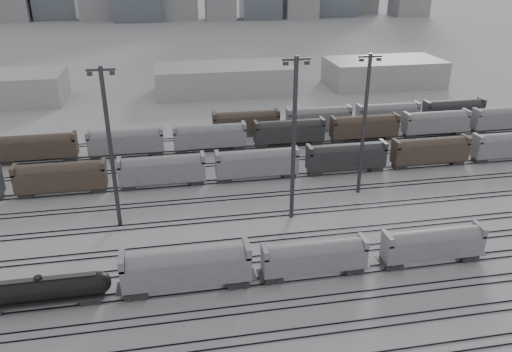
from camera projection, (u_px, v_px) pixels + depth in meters
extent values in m
plane|color=#ACACB1|center=(241.00, 289.00, 61.69)|extent=(900.00, 900.00, 0.00)
cube|color=black|center=(255.00, 343.00, 52.94)|extent=(220.00, 0.07, 0.16)
cube|color=black|center=(253.00, 334.00, 54.23)|extent=(220.00, 0.07, 0.16)
cube|color=black|center=(248.00, 313.00, 57.43)|extent=(220.00, 0.07, 0.16)
cube|color=black|center=(246.00, 305.00, 58.71)|extent=(220.00, 0.07, 0.16)
cube|color=black|center=(241.00, 287.00, 61.91)|extent=(220.00, 0.07, 0.16)
cube|color=black|center=(239.00, 280.00, 63.20)|extent=(220.00, 0.07, 0.16)
cube|color=black|center=(235.00, 264.00, 66.40)|extent=(220.00, 0.07, 0.16)
cube|color=black|center=(233.00, 258.00, 67.69)|extent=(220.00, 0.07, 0.16)
cube|color=black|center=(230.00, 245.00, 70.88)|extent=(220.00, 0.07, 0.16)
cube|color=black|center=(229.00, 239.00, 72.17)|extent=(220.00, 0.07, 0.16)
cube|color=black|center=(224.00, 221.00, 77.16)|extent=(220.00, 0.07, 0.16)
cube|color=black|center=(223.00, 216.00, 78.45)|extent=(220.00, 0.07, 0.16)
cube|color=black|center=(219.00, 201.00, 83.44)|extent=(220.00, 0.07, 0.16)
cube|color=black|center=(218.00, 197.00, 84.73)|extent=(220.00, 0.07, 0.16)
cube|color=black|center=(214.00, 183.00, 89.72)|extent=(220.00, 0.07, 0.16)
cube|color=black|center=(213.00, 180.00, 91.01)|extent=(220.00, 0.07, 0.16)
cube|color=black|center=(210.00, 166.00, 96.90)|extent=(220.00, 0.07, 0.16)
cube|color=black|center=(209.00, 163.00, 98.19)|extent=(220.00, 0.07, 0.16)
cube|color=black|center=(206.00, 152.00, 104.08)|extent=(220.00, 0.07, 0.16)
cube|color=black|center=(205.00, 149.00, 105.37)|extent=(220.00, 0.07, 0.16)
cube|color=black|center=(203.00, 139.00, 111.26)|extent=(220.00, 0.07, 0.16)
cube|color=black|center=(202.00, 137.00, 112.54)|extent=(220.00, 0.07, 0.16)
cube|color=black|center=(92.00, 297.00, 59.40)|extent=(2.39, 1.93, 0.64)
cube|color=black|center=(42.00, 299.00, 58.29)|extent=(14.27, 2.49, 0.23)
cylinder|color=black|center=(40.00, 289.00, 57.69)|extent=(13.35, 2.67, 2.67)
sphere|color=black|center=(100.00, 283.00, 58.80)|extent=(2.67, 2.67, 2.67)
cylinder|color=black|center=(38.00, 278.00, 57.09)|extent=(0.92, 0.92, 0.46)
cube|color=black|center=(38.00, 279.00, 57.12)|extent=(12.89, 0.83, 0.06)
cube|color=black|center=(136.00, 292.00, 60.24)|extent=(2.68, 2.17, 0.72)
cube|color=black|center=(238.00, 280.00, 62.31)|extent=(2.68, 2.17, 0.72)
cube|color=gray|center=(187.00, 269.00, 60.28)|extent=(15.48, 3.10, 3.30)
cylinder|color=gray|center=(186.00, 261.00, 59.78)|extent=(14.03, 2.99, 2.99)
cube|color=gray|center=(122.00, 261.00, 58.20)|extent=(0.72, 3.10, 1.44)
cube|color=gray|center=(247.00, 249.00, 60.68)|extent=(0.72, 3.10, 1.44)
cone|color=black|center=(188.00, 283.00, 61.11)|extent=(2.48, 2.48, 0.93)
cube|color=black|center=(273.00, 277.00, 63.09)|extent=(2.32, 1.87, 0.62)
cube|color=black|center=(353.00, 268.00, 64.87)|extent=(2.32, 1.87, 0.62)
cube|color=gray|center=(314.00, 259.00, 63.13)|extent=(13.36, 2.67, 2.85)
cylinder|color=gray|center=(315.00, 252.00, 62.69)|extent=(12.11, 2.58, 2.58)
cube|color=gray|center=(265.00, 252.00, 61.33)|extent=(0.62, 2.67, 1.25)
cube|color=gray|center=(363.00, 242.00, 63.47)|extent=(0.62, 2.67, 1.25)
cone|color=black|center=(314.00, 270.00, 63.84)|extent=(2.14, 2.14, 0.80)
cube|color=black|center=(392.00, 264.00, 65.78)|extent=(2.36, 1.90, 0.63)
cube|color=black|center=(467.00, 255.00, 67.60)|extent=(2.36, 1.90, 0.63)
cube|color=gray|center=(433.00, 246.00, 65.82)|extent=(13.59, 2.72, 2.90)
cylinder|color=gray|center=(434.00, 239.00, 65.37)|extent=(12.32, 2.63, 2.63)
cube|color=gray|center=(388.00, 239.00, 63.99)|extent=(0.63, 2.72, 1.27)
cube|color=gray|center=(480.00, 229.00, 66.16)|extent=(0.63, 2.72, 1.27)
cone|color=black|center=(431.00, 257.00, 66.54)|extent=(2.17, 2.17, 0.82)
cylinder|color=#333335|center=(111.00, 151.00, 71.43)|extent=(0.62, 0.62, 24.17)
cube|color=#333335|center=(101.00, 70.00, 66.68)|extent=(3.87, 0.29, 0.29)
cube|color=#333335|center=(90.00, 74.00, 66.64)|extent=(0.68, 0.48, 0.48)
cube|color=#333335|center=(112.00, 73.00, 67.12)|extent=(0.68, 0.48, 0.48)
cylinder|color=#333335|center=(294.00, 142.00, 73.43)|extent=(0.64, 0.64, 25.11)
cube|color=#333335|center=(296.00, 59.00, 68.50)|extent=(4.02, 0.30, 0.30)
cube|color=#333335|center=(286.00, 63.00, 68.45)|extent=(0.70, 0.50, 0.50)
cube|color=#333335|center=(307.00, 63.00, 68.96)|extent=(0.70, 0.50, 0.50)
cylinder|color=#333335|center=(364.00, 127.00, 81.79)|extent=(0.61, 0.61, 23.82)
cube|color=#333335|center=(370.00, 56.00, 77.11)|extent=(3.81, 0.29, 0.29)
cube|color=#333335|center=(361.00, 60.00, 77.07)|extent=(0.67, 0.48, 0.48)
cube|color=#333335|center=(379.00, 59.00, 77.54)|extent=(0.67, 0.48, 0.48)
cube|color=#4C3C30|center=(61.00, 179.00, 84.92)|extent=(15.00, 3.00, 5.60)
cube|color=gray|center=(162.00, 172.00, 87.75)|extent=(15.00, 3.00, 5.60)
cube|color=gray|center=(257.00, 165.00, 90.59)|extent=(15.00, 3.00, 5.60)
cube|color=black|center=(346.00, 158.00, 93.43)|extent=(15.00, 3.00, 5.60)
cube|color=#4C3C30|center=(430.00, 152.00, 96.26)|extent=(15.00, 3.00, 5.60)
cube|color=gray|center=(509.00, 147.00, 99.10)|extent=(15.00, 3.00, 5.60)
cube|color=#4C3C30|center=(38.00, 148.00, 98.10)|extent=(15.00, 3.00, 5.60)
cube|color=gray|center=(126.00, 143.00, 100.94)|extent=(15.00, 3.00, 5.60)
cube|color=gray|center=(210.00, 138.00, 103.78)|extent=(15.00, 3.00, 5.60)
cube|color=black|center=(289.00, 133.00, 106.61)|extent=(15.00, 3.00, 5.60)
cube|color=#4C3C30|center=(364.00, 128.00, 109.45)|extent=(15.00, 3.00, 5.60)
cube|color=gray|center=(436.00, 124.00, 112.29)|extent=(15.00, 3.00, 5.60)
cube|color=gray|center=(503.00, 120.00, 115.12)|extent=(15.00, 3.00, 5.60)
cube|color=#4C3C30|center=(246.00, 124.00, 112.45)|extent=(15.00, 3.00, 5.60)
cube|color=gray|center=(318.00, 119.00, 115.29)|extent=(15.00, 3.00, 5.60)
cube|color=gray|center=(387.00, 115.00, 118.13)|extent=(15.00, 3.00, 5.60)
cube|color=black|center=(453.00, 112.00, 120.96)|extent=(15.00, 3.00, 5.60)
cube|color=#A3A4A6|center=(224.00, 79.00, 146.95)|extent=(40.00, 18.00, 8.00)
cube|color=#A3A4A6|center=(384.00, 72.00, 155.29)|extent=(35.00, 18.00, 8.00)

